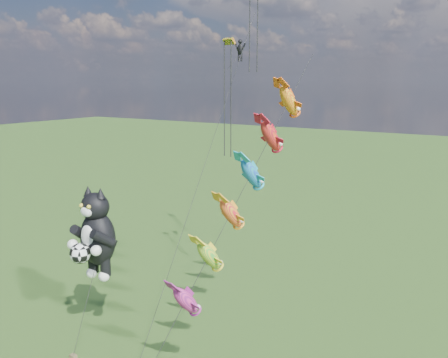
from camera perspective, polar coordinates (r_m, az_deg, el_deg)
The scene contains 3 objects.
cat_kite_rig at distance 33.30m, azimuth -14.49°, elevation -5.99°, with size 2.82×4.32×10.31m.
fish_windsock_rig at distance 28.92m, azimuth 1.93°, elevation -1.72°, with size 3.24×15.70×18.62m.
parafoil_rig at distance 37.98m, azimuth 1.71°, elevation 14.76°, with size 2.98×17.39×26.30m.
Camera 1 is at (26.78, -14.58, 16.96)m, focal length 40.00 mm.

